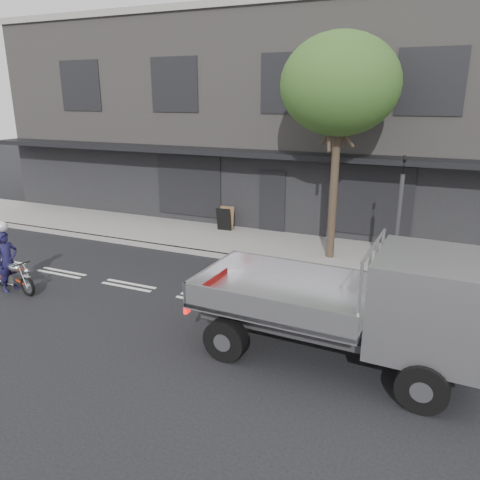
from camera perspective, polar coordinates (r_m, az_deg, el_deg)
name	(u,v)px	position (r m, az deg, el deg)	size (l,w,h in m)	color
ground	(206,300)	(12.07, -4.15, -7.31)	(80.00, 80.00, 0.00)	black
sidewalk	(270,246)	(16.07, 3.62, -0.70)	(32.00, 3.20, 0.15)	gray
kerb	(252,260)	(14.65, 1.47, -2.46)	(32.00, 0.20, 0.15)	gray
building_main	(323,120)	(21.65, 10.03, 14.26)	(26.00, 10.00, 8.00)	slate
street_tree	(340,85)	(14.21, 12.08, 17.95)	(3.40, 3.40, 6.74)	#382B21
traffic_light_pole	(398,224)	(13.50, 18.69, 1.92)	(0.12, 0.12, 3.50)	#2D2D30
motorcycle	(14,275)	(13.79, -25.89, -3.87)	(1.70, 0.49, 0.88)	black
rider	(7,261)	(13.78, -26.50, -2.34)	(0.60, 0.39, 1.63)	#18153C
flatbed_ute	(401,303)	(8.96, 19.02, -7.29)	(5.46, 2.41, 2.49)	black
construction_barrier	(414,260)	(14.23, 20.49, -2.27)	(1.33, 0.53, 0.74)	#FFAF0D
sandwich_board	(224,219)	(17.46, -2.00, 2.52)	(0.55, 0.37, 0.87)	black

